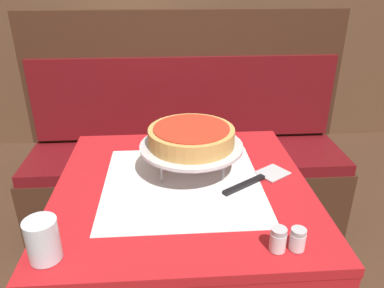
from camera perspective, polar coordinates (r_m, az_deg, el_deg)
dining_table_front at (r=1.28m, az=-1.41°, el=-9.49°), size 0.82×0.82×0.73m
dining_table_rear at (r=2.76m, az=-8.49°, el=9.15°), size 0.64×0.64×0.73m
booth_bench at (r=2.09m, az=-0.86°, el=-3.92°), size 1.69×0.45×1.18m
pizza_pan_stand at (r=1.24m, az=-0.10°, el=-0.50°), size 0.34×0.34×0.11m
deep_dish_pizza at (r=1.23m, az=-0.10°, el=1.21°), size 0.28×0.28×0.06m
pizza_server at (r=1.26m, az=9.91°, el=-5.32°), size 0.26×0.19×0.01m
water_glass_near at (r=0.98m, az=-21.78°, el=-13.40°), size 0.08×0.08×0.11m
salt_shaker at (r=0.97m, az=12.98°, el=-13.98°), size 0.04×0.04×0.06m
pepper_shaker at (r=0.99m, az=15.80°, el=-13.78°), size 0.04×0.04×0.06m
condiment_caddy at (r=2.77m, az=-8.77°, el=12.66°), size 0.12×0.12×0.17m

